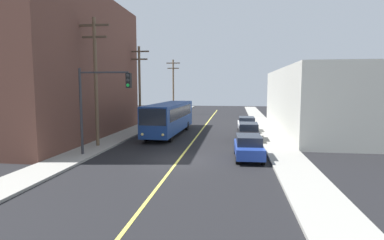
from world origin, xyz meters
The scene contains 14 objects.
ground_plane centered at (0.00, 0.00, 0.00)m, with size 120.00×120.00×0.00m, color black.
sidewalk_left centered at (-7.25, 10.00, 0.07)m, with size 2.50×90.00×0.15m, color gray.
sidewalk_right centered at (7.25, 10.00, 0.07)m, with size 2.50×90.00×0.15m, color gray.
lane_stripe_center centered at (0.00, 15.00, 0.01)m, with size 0.16×60.00×0.01m, color #D8CC4C.
building_left_brick centered at (-13.49, 7.73, 6.75)m, with size 10.00×20.43×13.49m.
building_right_warehouse centered at (14.49, 15.92, 3.42)m, with size 12.00×24.23×6.84m.
city_bus centered at (-2.91, 10.92, 1.82)m, with size 2.95×12.22×3.20m.
parked_car_blue centered at (4.63, 0.95, 0.84)m, with size 1.95×4.46×1.62m.
parked_car_black centered at (4.94, 8.20, 0.84)m, with size 1.86×4.42×1.62m.
parked_car_white centered at (4.96, 13.92, 0.84)m, with size 1.88×4.43×1.62m.
utility_pole_near centered at (-7.29, 3.52, 5.70)m, with size 2.40×0.28×10.10m.
utility_pole_mid centered at (-7.58, 15.96, 5.37)m, with size 2.40×0.28×9.46m.
utility_pole_far centered at (-7.13, 34.21, 5.37)m, with size 2.40×0.28×9.45m.
traffic_signal_left_corner centered at (-5.41, 0.26, 4.30)m, with size 3.75×0.48×6.00m.
Camera 1 is at (3.66, -20.13, 4.87)m, focal length 29.18 mm.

